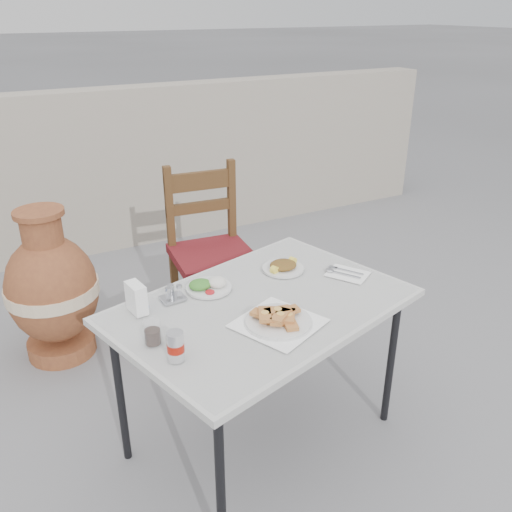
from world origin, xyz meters
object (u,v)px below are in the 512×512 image
soda_can (176,346)px  condiment_caddy (173,295)px  pide_plate (278,317)px  salad_chopped_plate (283,266)px  terracotta_urn (52,290)px  cola_glass (152,334)px  napkin_holder (136,298)px  cafe_table (262,313)px  chair (210,250)px  salad_rice_plate (208,285)px

soda_can → condiment_caddy: 0.40m
pide_plate → salad_chopped_plate: (0.24, 0.37, -0.01)m
terracotta_urn → condiment_caddy: bearing=-68.2°
cola_glass → condiment_caddy: bearing=57.1°
napkin_holder → cola_glass: bearing=-102.3°
cafe_table → chair: size_ratio=1.34×
cola_glass → terracotta_urn: 1.22m
salad_rice_plate → cola_glass: cola_glass is taller
cola_glass → terracotta_urn: bearing=99.6°
napkin_holder → salad_chopped_plate: bearing=-4.4°
soda_can → napkin_holder: bearing=93.7°
soda_can → cola_glass: (-0.04, 0.13, -0.01)m
pide_plate → condiment_caddy: condiment_caddy is taller
cafe_table → salad_rice_plate: 0.25m
condiment_caddy → napkin_holder: bearing=-171.4°
cafe_table → condiment_caddy: size_ratio=13.32×
pide_plate → napkin_holder: 0.54m
salad_chopped_plate → soda_can: size_ratio=1.78×
condiment_caddy → salad_rice_plate: bearing=6.0°
soda_can → napkin_holder: (-0.02, 0.36, 0.01)m
cafe_table → cola_glass: size_ratio=14.88×
cafe_table → soda_can: 0.48m
cola_glass → salad_chopped_plate: bearing=22.4°
cafe_table → pide_plate: (-0.02, -0.16, 0.07)m
cola_glass → chair: (0.64, 1.00, -0.23)m
cafe_table → terracotta_urn: size_ratio=1.55×
cafe_table → pide_plate: size_ratio=3.56×
cafe_table → chair: 0.96m
napkin_holder → cafe_table: bearing=-28.3°
pide_plate → salad_rice_plate: size_ratio=1.93×
cola_glass → chair: bearing=57.4°
salad_rice_plate → cafe_table: bearing=-54.4°
cola_glass → chair: 1.21m
pide_plate → cola_glass: 0.45m
napkin_holder → terracotta_urn: size_ratio=0.14×
napkin_holder → pide_plate: bearing=-45.7°
terracotta_urn → salad_chopped_plate: bearing=-44.8°
salad_rice_plate → salad_chopped_plate: 0.36m
cafe_table → condiment_caddy: 0.36m
salad_rice_plate → cola_glass: 0.42m
pide_plate → terracotta_urn: (-0.64, 1.25, -0.32)m
cola_glass → condiment_caddy: cola_glass is taller
cola_glass → napkin_holder: bearing=86.4°
pide_plate → terracotta_urn: 1.44m
pide_plate → salad_rice_plate: 0.38m
cafe_table → pide_plate: bearing=-97.6°
salad_rice_plate → soda_can: 0.49m
salad_rice_plate → napkin_holder: bearing=-172.7°
cola_glass → terracotta_urn: size_ratio=0.10×
salad_rice_plate → cola_glass: bearing=-140.0°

